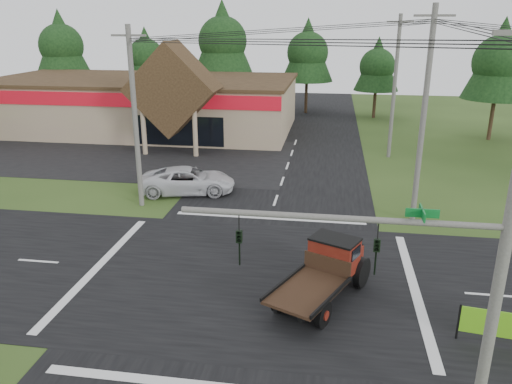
# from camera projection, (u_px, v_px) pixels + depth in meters

# --- Properties ---
(ground) EXTENTS (120.00, 120.00, 0.00)m
(ground) POSITION_uv_depth(u_px,v_px,m) (249.00, 277.00, 21.83)
(ground) COLOR #283E16
(ground) RESTS_ON ground
(road_ns) EXTENTS (12.00, 120.00, 0.02)m
(road_ns) POSITION_uv_depth(u_px,v_px,m) (249.00, 277.00, 21.83)
(road_ns) COLOR black
(road_ns) RESTS_ON ground
(road_ew) EXTENTS (120.00, 12.00, 0.02)m
(road_ew) POSITION_uv_depth(u_px,v_px,m) (249.00, 277.00, 21.83)
(road_ew) COLOR black
(road_ew) RESTS_ON ground
(parking_apron) EXTENTS (28.00, 14.00, 0.02)m
(parking_apron) POSITION_uv_depth(u_px,v_px,m) (121.00, 156.00, 41.60)
(parking_apron) COLOR black
(parking_apron) RESTS_ON ground
(cvs_building) EXTENTS (30.40, 18.20, 9.19)m
(cvs_building) POSITION_uv_depth(u_px,v_px,m) (145.00, 103.00, 50.83)
(cvs_building) COLOR tan
(cvs_building) RESTS_ON ground
(traffic_signal_mast) EXTENTS (8.12, 0.24, 7.00)m
(traffic_signal_mast) POSITION_uv_depth(u_px,v_px,m) (428.00, 281.00, 12.55)
(traffic_signal_mast) COLOR #595651
(traffic_signal_mast) RESTS_ON ground
(utility_pole_nr) EXTENTS (2.00, 0.30, 11.00)m
(utility_pole_nr) POSITION_uv_depth(u_px,v_px,m) (506.00, 242.00, 11.91)
(utility_pole_nr) COLOR #595651
(utility_pole_nr) RESTS_ON ground
(utility_pole_nw) EXTENTS (2.00, 0.30, 10.50)m
(utility_pole_nw) POSITION_uv_depth(u_px,v_px,m) (135.00, 117.00, 28.71)
(utility_pole_nw) COLOR #595651
(utility_pole_nw) RESTS_ON ground
(utility_pole_ne) EXTENTS (2.00, 0.30, 11.50)m
(utility_pole_ne) POSITION_uv_depth(u_px,v_px,m) (424.00, 116.00, 26.25)
(utility_pole_ne) COLOR #595651
(utility_pole_ne) RESTS_ON ground
(utility_pole_n) EXTENTS (2.00, 0.30, 11.20)m
(utility_pole_n) POSITION_uv_depth(u_px,v_px,m) (394.00, 87.00, 39.39)
(utility_pole_n) COLOR #595651
(utility_pole_n) RESTS_ON ground
(tree_row_a) EXTENTS (6.72, 6.72, 12.12)m
(tree_row_a) POSITION_uv_depth(u_px,v_px,m) (61.00, 44.00, 60.93)
(tree_row_a) COLOR #332316
(tree_row_a) RESTS_ON ground
(tree_row_b) EXTENTS (5.60, 5.60, 10.10)m
(tree_row_b) POSITION_uv_depth(u_px,v_px,m) (146.00, 55.00, 61.80)
(tree_row_b) COLOR #332316
(tree_row_b) RESTS_ON ground
(tree_row_c) EXTENTS (7.28, 7.28, 13.13)m
(tree_row_c) POSITION_uv_depth(u_px,v_px,m) (223.00, 38.00, 58.77)
(tree_row_c) COLOR #332316
(tree_row_c) RESTS_ON ground
(tree_row_d) EXTENTS (6.16, 6.16, 11.11)m
(tree_row_d) POSITION_uv_depth(u_px,v_px,m) (308.00, 50.00, 58.71)
(tree_row_d) COLOR #332316
(tree_row_d) RESTS_ON ground
(tree_row_e) EXTENTS (5.04, 5.04, 9.09)m
(tree_row_e) POSITION_uv_depth(u_px,v_px,m) (377.00, 64.00, 56.13)
(tree_row_e) COLOR #332316
(tree_row_e) RESTS_ON ground
(tree_side_ne) EXTENTS (6.16, 6.16, 11.11)m
(tree_side_ne) POSITION_uv_depth(u_px,v_px,m) (501.00, 59.00, 44.90)
(tree_side_ne) COLOR #332316
(tree_side_ne) RESTS_ON ground
(antique_flatbed_truck) EXTENTS (4.31, 5.97, 2.34)m
(antique_flatbed_truck) POSITION_uv_depth(u_px,v_px,m) (321.00, 274.00, 19.70)
(antique_flatbed_truck) COLOR #58140C
(antique_flatbed_truck) RESTS_ON ground
(white_pickup) EXTENTS (6.50, 4.01, 1.68)m
(white_pickup) POSITION_uv_depth(u_px,v_px,m) (188.00, 180.00, 32.39)
(white_pickup) COLOR silver
(white_pickup) RESTS_ON ground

